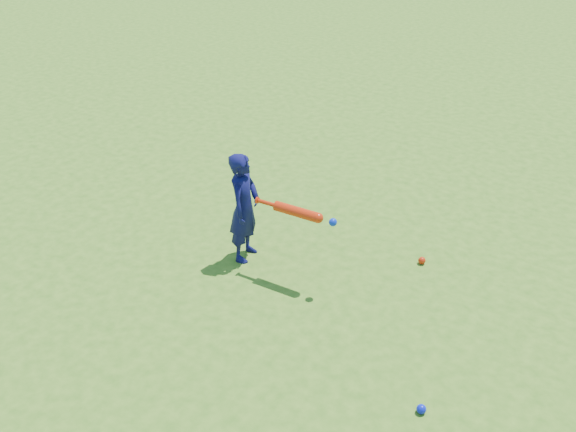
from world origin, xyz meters
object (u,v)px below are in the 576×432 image
object	(u,v)px
ground_ball_red	(422,260)
bat_swing	(300,213)
ground_ball_blue	(421,409)
child	(244,207)

from	to	relation	value
ground_ball_red	bat_swing	world-z (taller)	bat_swing
ground_ball_blue	bat_swing	bearing A→B (deg)	150.70
child	ground_ball_blue	distance (m)	2.59
child	ground_ball_red	world-z (taller)	child
bat_swing	ground_ball_red	bearing A→B (deg)	41.38
ground_ball_red	ground_ball_blue	bearing A→B (deg)	-66.89
child	bat_swing	distance (m)	0.68
bat_swing	ground_ball_blue	bearing A→B (deg)	-32.40
ground_ball_red	child	bearing A→B (deg)	-151.04
ground_ball_blue	bat_swing	size ratio (longest dim) A/B	0.09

